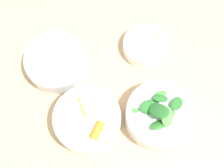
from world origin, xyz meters
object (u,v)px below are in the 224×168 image
Objects in this scene: bowl_greens at (160,115)px; bowl_cookies at (145,45)px; bowl_carrots at (87,120)px; bowl_beans_hotdog at (56,62)px.

bowl_greens is 1.42× the size of bowl_cookies.
bowl_greens is (-0.01, -0.18, -0.00)m from bowl_carrots.
bowl_greens is 0.20m from bowl_cookies.
bowl_carrots is at bearing -158.25° from bowl_beans_hotdog.
bowl_carrots is 0.97× the size of bowl_greens.
bowl_beans_hotdog is (0.18, 0.25, -0.01)m from bowl_greens.
bowl_carrots reaches higher than bowl_beans_hotdog.
bowl_carrots is 0.18m from bowl_greens.
bowl_beans_hotdog reaches higher than bowl_cookies.
bowl_greens reaches higher than bowl_beans_hotdog.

